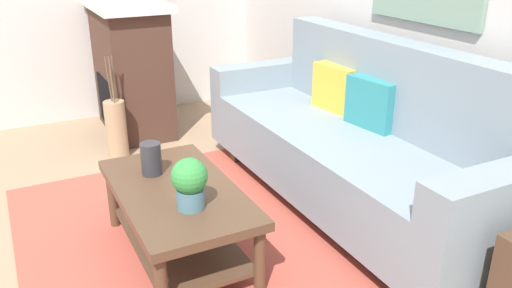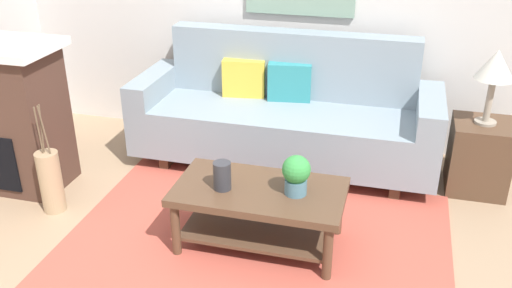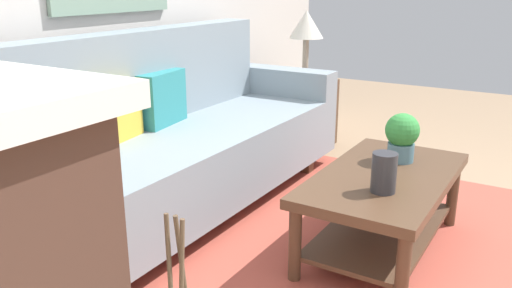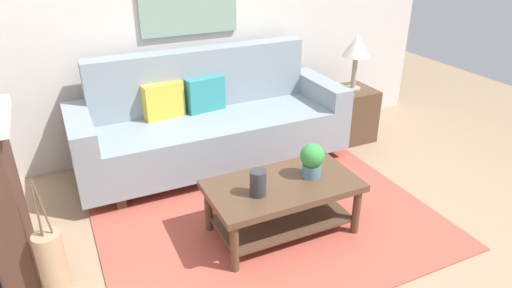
# 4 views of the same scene
# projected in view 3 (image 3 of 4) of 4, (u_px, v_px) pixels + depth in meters

# --- Properties ---
(ground_plane) EXTENTS (9.32, 9.32, 0.00)m
(ground_plane) POSITION_uv_depth(u_px,v_px,m) (467.00, 276.00, 2.51)
(ground_plane) COLOR #9E7F60
(area_rug) EXTENTS (2.55, 1.78, 0.01)m
(area_rug) POSITION_uv_depth(u_px,v_px,m) (367.00, 249.00, 2.76)
(area_rug) COLOR #B24C3D
(area_rug) RESTS_ON ground_plane
(couch) EXTENTS (2.50, 0.84, 1.08)m
(couch) POSITION_uv_depth(u_px,v_px,m) (180.00, 141.00, 3.15)
(couch) COLOR gray
(couch) RESTS_ON ground_plane
(throw_pillow_mustard) EXTENTS (0.37, 0.17, 0.32)m
(throw_pillow_mustard) POSITION_uv_depth(u_px,v_px,m) (113.00, 112.00, 2.82)
(throw_pillow_mustard) COLOR gold
(throw_pillow_mustard) RESTS_ON couch
(throw_pillow_teal) EXTENTS (0.37, 0.17, 0.32)m
(throw_pillow_teal) POSITION_uv_depth(u_px,v_px,m) (162.00, 98.00, 3.14)
(throw_pillow_teal) COLOR teal
(throw_pillow_teal) RESTS_ON couch
(coffee_table) EXTENTS (1.10, 0.60, 0.43)m
(coffee_table) POSITION_uv_depth(u_px,v_px,m) (384.00, 195.00, 2.65)
(coffee_table) COLOR #513826
(coffee_table) RESTS_ON ground_plane
(tabletop_vase) EXTENTS (0.11, 0.11, 0.19)m
(tabletop_vase) POSITION_uv_depth(u_px,v_px,m) (384.00, 173.00, 2.38)
(tabletop_vase) COLOR #2D2D33
(tabletop_vase) RESTS_ON coffee_table
(potted_plant_tabletop) EXTENTS (0.18, 0.18, 0.26)m
(potted_plant_tabletop) POSITION_uv_depth(u_px,v_px,m) (402.00, 136.00, 2.77)
(potted_plant_tabletop) COLOR slate
(potted_plant_tabletop) RESTS_ON coffee_table
(side_table) EXTENTS (0.44, 0.44, 0.56)m
(side_table) POSITION_uv_depth(u_px,v_px,m) (304.00, 113.00, 4.43)
(side_table) COLOR #513826
(side_table) RESTS_ON ground_plane
(table_lamp) EXTENTS (0.28, 0.28, 0.57)m
(table_lamp) POSITION_uv_depth(u_px,v_px,m) (306.00, 27.00, 4.21)
(table_lamp) COLOR gray
(table_lamp) RESTS_ON side_table
(floor_vase_branch_a) EXTENTS (0.05, 0.01, 0.36)m
(floor_vase_branch_a) POSITION_uv_depth(u_px,v_px,m) (184.00, 278.00, 1.30)
(floor_vase_branch_a) COLOR brown
(floor_vase_branch_a) RESTS_ON floor_vase
(floor_vase_branch_b) EXTENTS (0.03, 0.03, 0.36)m
(floor_vase_branch_b) POSITION_uv_depth(u_px,v_px,m) (170.00, 282.00, 1.28)
(floor_vase_branch_b) COLOR brown
(floor_vase_branch_b) RESTS_ON floor_vase
(floor_vase_branch_c) EXTENTS (0.02, 0.03, 0.36)m
(floor_vase_branch_c) POSITION_uv_depth(u_px,v_px,m) (182.00, 286.00, 1.27)
(floor_vase_branch_c) COLOR brown
(floor_vase_branch_c) RESTS_ON floor_vase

